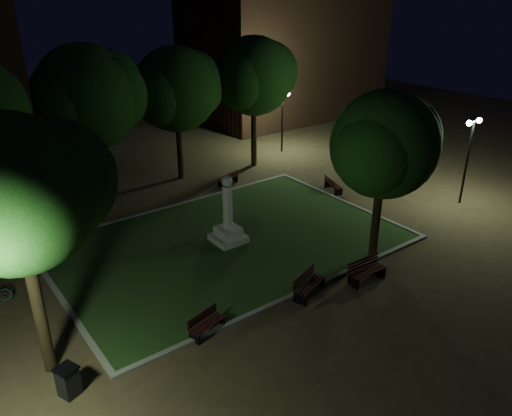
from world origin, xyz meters
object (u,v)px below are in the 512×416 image
at_px(bench_right_side, 333,185).
at_px(bench_far_side, 229,179).
at_px(bench_near_left, 308,285).
at_px(bench_near_right, 366,271).
at_px(trash_bin, 68,381).
at_px(monument, 228,224).
at_px(bench_west_near, 206,324).

height_order(bench_right_side, bench_far_side, bench_right_side).
relative_size(bench_near_left, bench_right_side, 1.12).
bearing_deg(bench_near_right, trash_bin, 177.66).
bearing_deg(bench_right_side, monument, 119.98).
bearing_deg(monument, bench_near_left, -88.91).
height_order(bench_near_left, bench_near_right, bench_near_right).
bearing_deg(bench_near_right, bench_west_near, 174.19).
height_order(bench_right_side, trash_bin, trash_bin).
distance_m(monument, trash_bin, 10.18).
bearing_deg(bench_near_left, bench_far_side, 50.94).
bearing_deg(bench_right_side, trash_bin, 130.12).
height_order(bench_near_left, bench_west_near, bench_near_left).
xyz_separation_m(bench_right_side, trash_bin, (-17.09, -6.55, 0.11)).
distance_m(monument, bench_right_side, 8.39).
bearing_deg(monument, trash_bin, -150.68).
distance_m(bench_far_side, trash_bin, 17.00).
bearing_deg(trash_bin, bench_west_near, 0.38).
relative_size(monument, bench_near_left, 1.84).
xyz_separation_m(bench_west_near, trash_bin, (-4.64, -0.03, 0.13)).
distance_m(bench_right_side, trash_bin, 18.30).
bearing_deg(bench_near_left, monument, 71.33).
distance_m(bench_near_left, bench_right_side, 10.64).
xyz_separation_m(monument, bench_far_side, (4.08, 6.05, -0.59)).
bearing_deg(bench_far_side, bench_near_left, 54.90).
relative_size(bench_right_side, trash_bin, 1.60).
distance_m(monument, bench_west_near, 6.53).
relative_size(bench_near_right, trash_bin, 1.75).
distance_m(bench_near_right, bench_far_side, 12.08).
distance_m(bench_near_right, trash_bin, 11.53).
relative_size(monument, bench_west_near, 2.17).
bearing_deg(bench_near_right, bench_right_side, 55.79).
bearing_deg(monument, bench_near_right, -66.20).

